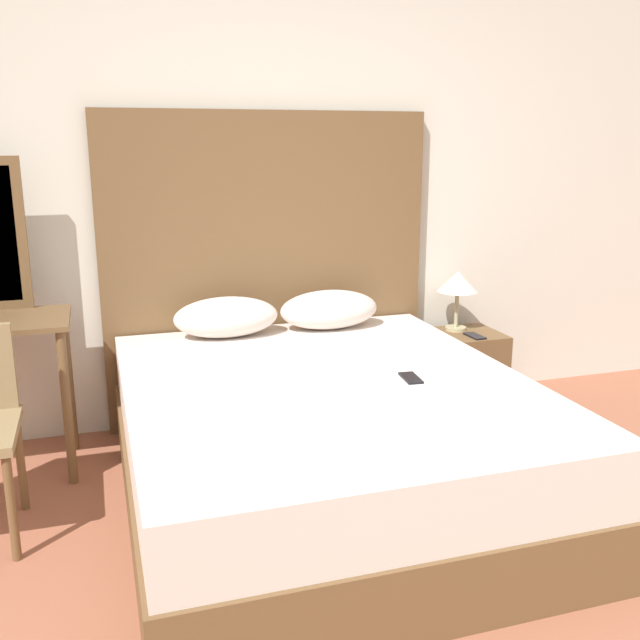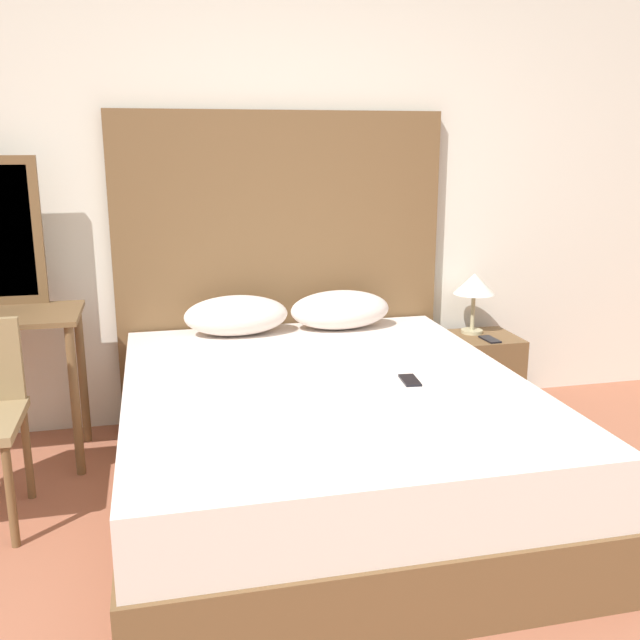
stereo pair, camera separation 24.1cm
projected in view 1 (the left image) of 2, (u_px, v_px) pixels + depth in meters
The scene contains 9 objects.
wall_back at pixel (287, 186), 4.06m from camera, with size 10.00×0.06×2.70m.
bed at pixel (327, 440), 3.22m from camera, with size 1.78×2.10×0.57m.
headboard at pixel (269, 270), 4.07m from camera, with size 1.87×0.05×1.76m.
pillow_left at pixel (226, 317), 3.83m from camera, with size 0.56×0.29×0.22m.
pillow_right at pixel (329, 310), 4.00m from camera, with size 0.56×0.29×0.22m.
phone_on_bed at pixel (411, 378), 3.17m from camera, with size 0.08×0.16×0.01m.
nightstand at pixel (463, 370), 4.37m from camera, with size 0.42×0.39×0.47m.
table_lamp at pixel (458, 284), 4.30m from camera, with size 0.24×0.24×0.37m.
phone_on_nightstand at pixel (475, 336), 4.22m from camera, with size 0.08×0.15×0.01m.
Camera 1 is at (-1.07, -1.67, 1.60)m, focal length 40.00 mm.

